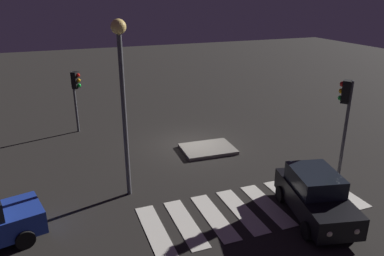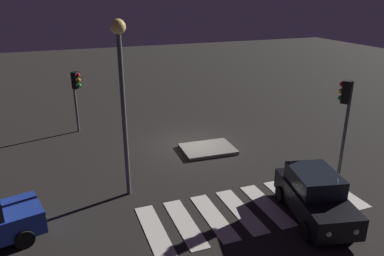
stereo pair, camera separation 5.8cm
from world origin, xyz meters
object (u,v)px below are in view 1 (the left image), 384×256
Objects in this scene: car_black at (315,196)px; traffic_light_east at (345,106)px; traffic_light_west at (76,87)px; street_lamp at (122,79)px; traffic_island at (208,149)px.

car_black is 4.42m from traffic_light_east.
traffic_light_west is 0.52× the size of street_lamp.
traffic_light_east is (10.23, -10.25, 0.64)m from traffic_light_west.
car_black is 0.60× the size of street_lamp.
traffic_island is at bearing -156.56° from car_black.
traffic_light_east is 9.34m from street_lamp.
street_lamp is (-6.13, 4.09, 4.01)m from car_black.
car_black reaches higher than traffic_island.
traffic_light_west is 8.66m from street_lamp.
traffic_light_east is (2.90, 2.16, 2.55)m from car_black.
traffic_light_east is at bearing -6.75° from traffic_light_west.
traffic_island is 0.62× the size of traffic_light_east.
car_black is 14.54m from traffic_light_west.
traffic_light_east is at bearing -49.30° from traffic_island.
traffic_light_west is 0.81× the size of traffic_light_east.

